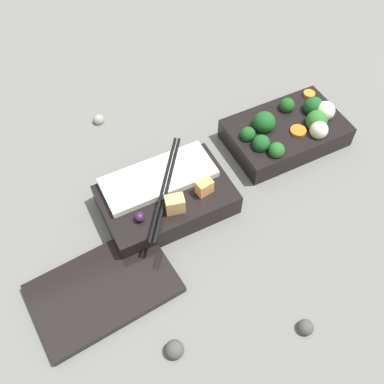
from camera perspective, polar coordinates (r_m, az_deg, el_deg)
The scene contains 7 objects.
ground_plane at distance 0.81m, azimuth 5.04°, elevation 2.46°, with size 3.00×3.00×0.00m, color slate.
bento_tray_vegetable at distance 0.86m, azimuth 12.03°, elevation 7.68°, with size 0.21×0.13×0.07m.
bento_tray_rice at distance 0.75m, azimuth -3.34°, elevation -0.60°, with size 0.21×0.18×0.07m.
bento_lid at distance 0.70m, azimuth -11.13°, elevation -11.93°, with size 0.21×0.13×0.01m, color black.
pebble_0 at distance 0.91m, azimuth -11.77°, elevation 8.95°, with size 0.02×0.02×0.02m, color gray.
pebble_1 at distance 0.68m, azimuth 14.20°, elevation -16.32°, with size 0.02×0.02×0.02m, color #474442.
pebble_3 at distance 0.65m, azimuth -2.26°, elevation -19.36°, with size 0.03×0.03×0.03m, color #474442.
Camera 1 is at (0.29, 0.42, 0.63)m, focal length 42.00 mm.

